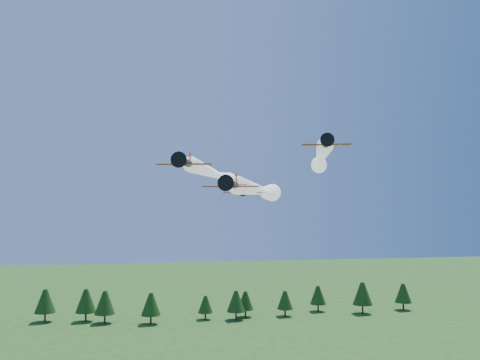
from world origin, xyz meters
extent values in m
cylinder|color=black|center=(-3.78, -10.18, 42.45)|extent=(2.81, 5.35, 0.99)
cone|color=black|center=(-4.88, -13.09, 42.45)|extent=(1.24, 1.18, 0.99)
cone|color=black|center=(-5.09, -13.65, 42.45)|extent=(0.56, 0.57, 0.44)
cylinder|color=black|center=(-5.15, -13.81, 42.45)|extent=(1.96, 0.77, 2.08)
cube|color=#DE3200|center=(-3.92, -10.55, 42.13)|extent=(7.32, 3.84, 0.12)
cube|color=#DE3200|center=(-2.54, -6.90, 42.50)|extent=(2.98, 1.80, 0.07)
cube|color=#DE3200|center=(-2.51, -6.80, 43.29)|extent=(0.42, 0.91, 1.43)
ellipsoid|color=#89B3D4|center=(-4.10, -11.01, 42.85)|extent=(1.09, 1.36, 0.62)
sphere|color=white|center=(9.18, 24.13, 42.45)|extent=(2.30, 2.30, 2.30)
sphere|color=white|center=(10.81, 28.46, 42.45)|extent=(3.00, 3.00, 3.00)
sphere|color=white|center=(12.45, 32.79, 42.45)|extent=(3.70, 3.70, 3.70)
cylinder|color=black|center=(-8.76, 2.11, 46.21)|extent=(2.83, 6.16, 1.13)
cone|color=black|center=(-9.78, -1.30, 46.21)|extent=(1.37, 1.30, 1.13)
cone|color=black|center=(-9.97, -1.95, 46.21)|extent=(0.62, 0.63, 0.50)
cylinder|color=black|center=(-10.02, -2.13, 46.21)|extent=(2.28, 0.72, 2.37)
cube|color=#DE3200|center=(-8.89, 1.68, 45.85)|extent=(8.44, 3.85, 0.14)
cube|color=#DE3200|center=(-7.61, 5.95, 46.27)|extent=(3.41, 1.86, 0.08)
cube|color=#DE3200|center=(-7.58, 6.06, 47.17)|extent=(0.40, 1.06, 1.64)
ellipsoid|color=#89B3D4|center=(-9.05, 1.14, 46.67)|extent=(1.17, 1.53, 0.70)
sphere|color=white|center=(3.50, 43.10, 46.21)|extent=(2.30, 2.30, 2.30)
sphere|color=white|center=(5.05, 48.28, 46.21)|extent=(3.00, 3.00, 3.00)
sphere|color=white|center=(6.60, 53.47, 46.21)|extent=(3.70, 3.70, 3.70)
cylinder|color=black|center=(11.44, -3.72, 48.90)|extent=(2.48, 5.24, 0.96)
cone|color=black|center=(10.53, -6.61, 48.90)|extent=(1.18, 1.11, 0.96)
cone|color=black|center=(10.35, -7.16, 48.90)|extent=(0.53, 0.54, 0.42)
cylinder|color=black|center=(10.30, -7.31, 48.90)|extent=(1.94, 0.64, 2.02)
cube|color=#DE3200|center=(11.32, -4.09, 48.59)|extent=(7.18, 3.38, 0.12)
cube|color=#DE3200|center=(12.46, -0.47, 48.95)|extent=(2.90, 1.62, 0.07)
cube|color=#DE3200|center=(12.49, -0.37, 49.72)|extent=(0.36, 0.90, 1.39)
ellipsoid|color=#89B3D4|center=(11.18, -4.55, 49.28)|extent=(1.01, 1.31, 0.60)
sphere|color=white|center=(22.86, 32.45, 48.90)|extent=(2.30, 2.30, 2.30)
sphere|color=white|center=(24.31, 37.05, 48.90)|extent=(3.00, 3.00, 3.00)
sphere|color=white|center=(25.76, 41.65, 48.90)|extent=(3.70, 3.70, 3.70)
cylinder|color=black|center=(1.14, 7.41, 42.06)|extent=(1.75, 4.75, 0.87)
cone|color=black|center=(0.61, 4.73, 42.06)|extent=(1.00, 0.93, 0.87)
cone|color=black|center=(0.51, 4.22, 42.06)|extent=(0.45, 0.46, 0.38)
cylinder|color=black|center=(0.48, 4.08, 42.06)|extent=(1.79, 0.38, 1.82)
cube|color=#DE3200|center=(1.07, 7.07, 41.78)|extent=(6.51, 2.38, 0.10)
cube|color=#DE3200|center=(1.73, 10.42, 42.11)|extent=(2.60, 1.21, 0.06)
cube|color=#DE3200|center=(1.75, 10.51, 42.80)|extent=(0.23, 0.82, 1.25)
ellipsoid|color=#89B3D4|center=(0.99, 6.64, 42.41)|extent=(0.81, 1.14, 0.54)
cylinder|color=#382314|center=(-26.37, 109.85, 1.51)|extent=(0.60, 0.60, 3.02)
cone|color=#14330F|center=(-26.37, 109.85, 6.91)|extent=(6.91, 6.91, 7.78)
cylinder|color=#382314|center=(66.11, 108.92, 1.59)|extent=(0.60, 0.60, 3.19)
cone|color=#14330F|center=(66.11, 108.92, 7.28)|extent=(7.28, 7.28, 8.19)
cylinder|color=#382314|center=(51.27, 115.77, 1.32)|extent=(0.60, 0.60, 2.64)
cone|color=#14330F|center=(51.27, 115.77, 6.04)|extent=(6.04, 6.04, 6.80)
cylinder|color=#382314|center=(-32.93, 113.82, 1.54)|extent=(0.60, 0.60, 3.09)
cone|color=#14330F|center=(-32.93, 113.82, 7.06)|extent=(7.06, 7.06, 7.94)
cylinder|color=#382314|center=(36.68, 109.55, 1.26)|extent=(0.60, 0.60, 2.52)
cone|color=#14330F|center=(36.68, 109.55, 5.77)|extent=(5.77, 5.77, 6.49)
cylinder|color=#382314|center=(-11.09, 105.74, 1.44)|extent=(0.60, 0.60, 2.89)
cone|color=#14330F|center=(-11.09, 105.74, 6.59)|extent=(6.59, 6.59, 7.42)
cylinder|color=#382314|center=(7.84, 109.47, 1.14)|extent=(0.60, 0.60, 2.29)
cone|color=#14330F|center=(7.84, 109.47, 5.23)|extent=(5.23, 5.23, 5.88)
cylinder|color=#382314|center=(84.13, 112.31, 1.39)|extent=(0.60, 0.60, 2.78)
cone|color=#14330F|center=(84.13, 112.31, 6.36)|extent=(6.36, 6.36, 7.15)
cylinder|color=#382314|center=(18.22, 106.78, 1.40)|extent=(0.60, 0.60, 2.81)
cone|color=#14330F|center=(18.22, 106.78, 6.42)|extent=(6.42, 6.42, 7.22)
cylinder|color=#382314|center=(-46.59, 115.83, 1.55)|extent=(0.60, 0.60, 3.10)
cone|color=#14330F|center=(-46.59, 115.83, 7.08)|extent=(7.08, 7.08, 7.97)
cylinder|color=#382314|center=(22.42, 111.04, 1.27)|extent=(0.60, 0.60, 2.54)
cone|color=#14330F|center=(22.42, 111.04, 5.80)|extent=(5.80, 5.80, 6.53)
camera|label=1|loc=(-15.61, -77.98, 39.66)|focal=40.00mm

